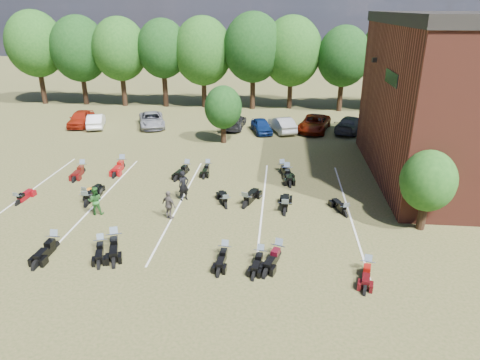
# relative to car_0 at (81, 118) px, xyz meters

# --- Properties ---
(ground) EXTENTS (160.00, 160.00, 0.00)m
(ground) POSITION_rel_car_0_xyz_m (16.80, -19.70, -0.76)
(ground) COLOR brown
(ground) RESTS_ON ground
(car_0) EXTENTS (2.33, 4.64, 1.52)m
(car_0) POSITION_rel_car_0_xyz_m (0.00, 0.00, 0.00)
(car_0) COLOR maroon
(car_0) RESTS_ON ground
(car_1) EXTENTS (2.59, 4.35, 1.35)m
(car_1) POSITION_rel_car_0_xyz_m (1.73, -0.44, -0.08)
(car_1) COLOR white
(car_1) RESTS_ON ground
(car_2) EXTENTS (3.85, 5.49, 1.39)m
(car_2) POSITION_rel_car_0_xyz_m (7.08, 0.33, -0.06)
(car_2) COLOR gray
(car_2) RESTS_ON ground
(car_3) EXTENTS (2.18, 4.79, 1.36)m
(car_3) POSITION_rel_car_0_xyz_m (15.20, 0.56, -0.08)
(car_3) COLOR black
(car_3) RESTS_ON ground
(car_4) EXTENTS (2.52, 4.07, 1.29)m
(car_4) POSITION_rel_car_0_xyz_m (17.92, -0.70, -0.11)
(car_4) COLOR navy
(car_4) RESTS_ON ground
(car_5) EXTENTS (2.89, 4.56, 1.42)m
(car_5) POSITION_rel_car_0_xyz_m (19.83, -0.23, -0.05)
(car_5) COLOR beige
(car_5) RESTS_ON ground
(car_6) EXTENTS (3.67, 5.73, 1.47)m
(car_6) POSITION_rel_car_0_xyz_m (22.90, 0.35, -0.02)
(car_6) COLOR #5B1305
(car_6) RESTS_ON ground
(car_7) EXTENTS (4.00, 5.51, 1.48)m
(car_7) POSITION_rel_car_0_xyz_m (26.32, 0.32, -0.02)
(car_7) COLOR #323236
(car_7) RESTS_ON ground
(person_black) EXTENTS (0.81, 0.77, 1.86)m
(person_black) POSITION_rel_car_0_xyz_m (13.97, -16.30, 0.17)
(person_black) COLOR black
(person_black) RESTS_ON ground
(person_green) EXTENTS (0.91, 0.77, 1.66)m
(person_green) POSITION_rel_car_0_xyz_m (9.41, -18.69, 0.07)
(person_green) COLOR #245E23
(person_green) RESTS_ON ground
(person_grey) EXTENTS (1.05, 0.86, 1.67)m
(person_grey) POSITION_rel_car_0_xyz_m (13.70, -18.85, 0.08)
(person_grey) COLOR #524B46
(person_grey) RESTS_ON ground
(motorcycle_0) EXTENTS (0.78, 2.38, 1.32)m
(motorcycle_0) POSITION_rel_car_0_xyz_m (8.86, -22.47, -0.76)
(motorcycle_0) COLOR black
(motorcycle_0) RESTS_ON ground
(motorcycle_1) EXTENTS (1.53, 2.56, 1.36)m
(motorcycle_1) POSITION_rel_car_0_xyz_m (11.73, -21.99, -0.76)
(motorcycle_1) COLOR black
(motorcycle_1) RESTS_ON ground
(motorcycle_2) EXTENTS (1.27, 2.18, 1.16)m
(motorcycle_2) POSITION_rel_car_0_xyz_m (11.21, -22.43, -0.76)
(motorcycle_2) COLOR black
(motorcycle_2) RESTS_ON ground
(motorcycle_3) EXTENTS (0.79, 2.12, 1.16)m
(motorcycle_3) POSITION_rel_car_0_xyz_m (17.28, -22.44, -0.76)
(motorcycle_3) COLOR black
(motorcycle_3) RESTS_ON ground
(motorcycle_4) EXTENTS (0.93, 2.08, 1.12)m
(motorcycle_4) POSITION_rel_car_0_xyz_m (18.96, -22.62, -0.76)
(motorcycle_4) COLOR black
(motorcycle_4) RESTS_ON ground
(motorcycle_5) EXTENTS (1.42, 2.43, 1.29)m
(motorcycle_5) POSITION_rel_car_0_xyz_m (19.78, -22.23, -0.76)
(motorcycle_5) COLOR black
(motorcycle_5) RESTS_ON ground
(motorcycle_6) EXTENTS (1.13, 2.21, 1.18)m
(motorcycle_6) POSITION_rel_car_0_xyz_m (23.74, -23.13, -0.76)
(motorcycle_6) COLOR #3C080C
(motorcycle_6) RESTS_ON ground
(motorcycle_7) EXTENTS (0.70, 2.03, 1.12)m
(motorcycle_7) POSITION_rel_car_0_xyz_m (4.18, -17.87, -0.76)
(motorcycle_7) COLOR maroon
(motorcycle_7) RESTS_ON ground
(motorcycle_8) EXTENTS (1.12, 2.21, 1.18)m
(motorcycle_8) POSITION_rel_car_0_xyz_m (7.93, -16.77, -0.76)
(motorcycle_8) COLOR black
(motorcycle_8) RESTS_ON ground
(motorcycle_9) EXTENTS (0.96, 2.52, 1.38)m
(motorcycle_9) POSITION_rel_car_0_xyz_m (8.34, -17.63, -0.76)
(motorcycle_9) COLOR black
(motorcycle_9) RESTS_ON ground
(motorcycle_10) EXTENTS (1.32, 2.25, 1.20)m
(motorcycle_10) POSITION_rel_car_0_xyz_m (16.61, -17.08, -0.76)
(motorcycle_10) COLOR black
(motorcycle_10) RESTS_ON ground
(motorcycle_11) EXTENTS (1.54, 2.62, 1.39)m
(motorcycle_11) POSITION_rel_car_0_xyz_m (17.79, -16.92, -0.76)
(motorcycle_11) COLOR black
(motorcycle_11) RESTS_ON ground
(motorcycle_12) EXTENTS (0.90, 2.48, 1.36)m
(motorcycle_12) POSITION_rel_car_0_xyz_m (20.10, -17.62, -0.76)
(motorcycle_12) COLOR black
(motorcycle_12) RESTS_ON ground
(motorcycle_13) EXTENTS (1.33, 2.22, 1.18)m
(motorcycle_13) POSITION_rel_car_0_xyz_m (23.49, -17.54, -0.76)
(motorcycle_13) COLOR black
(motorcycle_13) RESTS_ON ground
(motorcycle_14) EXTENTS (0.95, 2.41, 1.31)m
(motorcycle_14) POSITION_rel_car_0_xyz_m (5.74, -12.40, -0.76)
(motorcycle_14) COLOR #4F0B0B
(motorcycle_14) RESTS_ON ground
(motorcycle_15) EXTENTS (0.88, 2.53, 1.40)m
(motorcycle_15) POSITION_rel_car_0_xyz_m (8.24, -11.24, -0.76)
(motorcycle_15) COLOR #990B0E
(motorcycle_15) RESTS_ON ground
(motorcycle_16) EXTENTS (1.26, 2.46, 1.31)m
(motorcycle_16) POSITION_rel_car_0_xyz_m (13.12, -11.61, -0.76)
(motorcycle_16) COLOR black
(motorcycle_16) RESTS_ON ground
(motorcycle_18) EXTENTS (0.69, 2.10, 1.17)m
(motorcycle_18) POSITION_rel_car_0_xyz_m (14.56, -11.16, -0.76)
(motorcycle_18) COLOR black
(motorcycle_18) RESTS_ON ground
(motorcycle_19) EXTENTS (1.05, 2.55, 1.38)m
(motorcycle_19) POSITION_rel_car_0_xyz_m (20.25, -11.75, -0.76)
(motorcycle_19) COLOR black
(motorcycle_19) RESTS_ON ground
(motorcycle_20) EXTENTS (1.44, 2.46, 1.31)m
(motorcycle_20) POSITION_rel_car_0_xyz_m (19.93, -10.98, -0.76)
(motorcycle_20) COLOR black
(motorcycle_20) RESTS_ON ground
(tree_line) EXTENTS (56.00, 6.00, 9.79)m
(tree_line) POSITION_rel_car_0_xyz_m (15.80, 9.30, 5.55)
(tree_line) COLOR black
(tree_line) RESTS_ON ground
(young_tree_near_building) EXTENTS (2.80, 2.80, 4.16)m
(young_tree_near_building) POSITION_rel_car_0_xyz_m (27.30, -18.70, 1.99)
(young_tree_near_building) COLOR black
(young_tree_near_building) RESTS_ON ground
(young_tree_midfield) EXTENTS (3.20, 3.20, 4.70)m
(young_tree_midfield) POSITION_rel_car_0_xyz_m (14.80, -4.20, 2.33)
(young_tree_midfield) COLOR black
(young_tree_midfield) RESTS_ON ground
(parking_lines) EXTENTS (20.10, 14.00, 0.01)m
(parking_lines) POSITION_rel_car_0_xyz_m (13.80, -16.70, -0.75)
(parking_lines) COLOR silver
(parking_lines) RESTS_ON ground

